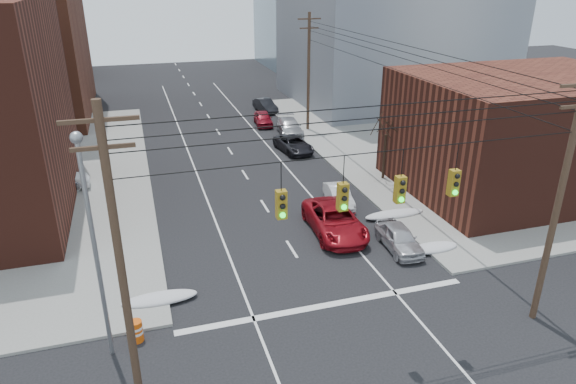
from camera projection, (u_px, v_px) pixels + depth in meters
sidewalk_ne at (514, 133)px, 49.03m from camera, size 40.00×40.00×0.15m
building_storefront at (523, 133)px, 35.40m from camera, size 16.00×12.00×8.00m
utility_pole_left at (120, 263)px, 16.15m from camera, size 2.20×0.28×11.00m
utility_pole_right at (559, 199)px, 20.71m from camera, size 2.20×0.28×11.00m
utility_pole_far at (309, 71)px, 47.98m from camera, size 2.20×0.28×11.00m
traffic_signals at (372, 192)px, 17.89m from camera, size 17.00×0.42×2.02m
street_light at (92, 232)px, 18.62m from camera, size 0.44×0.44×9.32m
bare_tree at (385, 150)px, 37.32m from camera, size 2.09×2.20×4.93m
snow_nw at (160, 298)px, 23.92m from camera, size 3.50×1.08×0.42m
snow_ne at (433, 248)px, 28.33m from camera, size 3.00×1.08×0.42m
snow_east_far at (394, 214)px, 32.28m from camera, size 4.00×1.08×0.42m
red_pickup at (335, 220)px, 30.12m from camera, size 2.99×5.99×1.63m
parked_car_a at (399, 238)px, 28.42m from camera, size 1.84×4.07×1.36m
parked_car_b at (339, 196)px, 33.99m from camera, size 1.70×3.82×1.22m
parked_car_c at (294, 144)px, 44.01m from camera, size 2.76×4.97×1.32m
parked_car_d at (290, 127)px, 48.68m from camera, size 2.60×5.23×1.46m
parked_car_e at (263, 118)px, 51.72m from camera, size 2.05×4.19×1.38m
parked_car_f at (265, 105)px, 56.78m from camera, size 2.04×4.40×1.40m
lot_car_a at (56, 181)px, 35.69m from camera, size 4.39×1.68×1.43m
lot_car_b at (48, 183)px, 35.43m from camera, size 5.10×3.23×1.31m
construction_barrel at (136, 331)px, 21.31m from camera, size 0.69×0.69×0.97m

